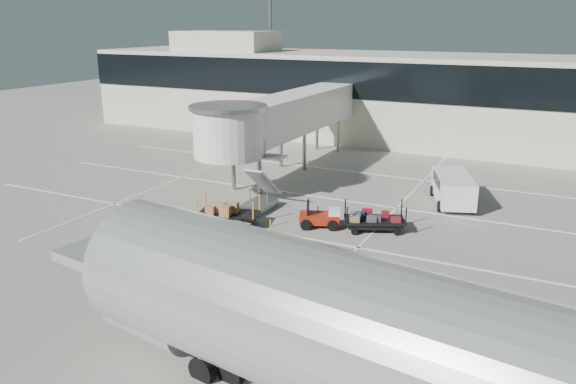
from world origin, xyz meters
The scene contains 12 objects.
ground centered at (0.00, 0.00, 0.00)m, with size 140.00×140.00×0.00m, color gray.
lane_markings centered at (-0.67, 9.33, 0.01)m, with size 40.00×30.00×0.02m.
terminal centered at (-0.35, 29.94, 4.11)m, with size 64.00×12.11×15.20m.
jet_bridge centered at (-3.97, 12.26, 4.28)m, with size 5.70×20.40×6.03m.
baggage_tug centered at (3.10, 3.94, 0.53)m, with size 2.45×2.07×1.45m.
suitcase_cart centered at (5.96, 4.71, 0.54)m, with size 3.97×2.80×1.56m.
box_cart_near centered at (0.45, -0.15, 0.56)m, with size 3.61×1.73×1.39m.
box_cart_far centered at (-1.56, 1.92, 0.66)m, with size 4.22×2.52×1.62m.
ground_worker centered at (-0.22, -1.63, 0.84)m, with size 0.61×0.40×1.68m, color #B5E217.
minivan centered at (8.78, 11.45, 1.12)m, with size 3.53×5.28×1.86m.
belt_loader centered at (-13.80, 23.99, 0.78)m, with size 4.53×2.90×2.05m.
aircraft centered at (11.24, -10.90, 3.05)m, with size 21.38×6.57×5.37m.
Camera 1 is at (14.45, -22.99, 10.85)m, focal length 35.00 mm.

